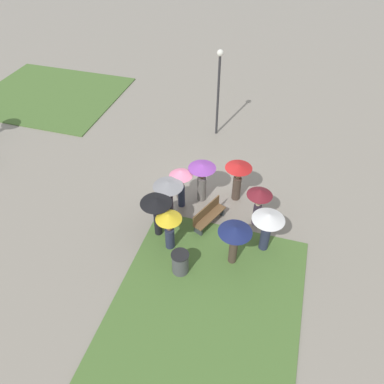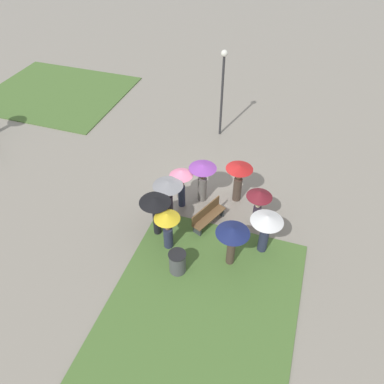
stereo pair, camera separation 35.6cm
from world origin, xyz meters
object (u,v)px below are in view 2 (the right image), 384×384
at_px(crowd_person_white, 266,225).
at_px(crowd_person_black, 155,206).
at_px(lamp_post, 223,83).
at_px(crowd_person_maroon, 259,200).
at_px(crowd_person_yellow, 167,224).
at_px(park_bench, 208,215).
at_px(crowd_person_grey, 168,190).
at_px(crowd_person_pink, 181,180).
at_px(trash_bin, 177,263).
at_px(crowd_person_red, 239,176).
at_px(crowd_person_purple, 203,175).
at_px(crowd_person_navy, 232,236).

bearing_deg(crowd_person_white, crowd_person_black, 73.79).
distance_m(lamp_post, crowd_person_maroon, 6.94).
relative_size(crowd_person_maroon, crowd_person_yellow, 1.01).
bearing_deg(crowd_person_white, park_bench, 51.54).
bearing_deg(crowd_person_grey, park_bench, -146.72).
height_order(crowd_person_yellow, crowd_person_black, crowd_person_black).
bearing_deg(crowd_person_pink, trash_bin, 24.73).
bearing_deg(crowd_person_red, trash_bin, 126.30).
distance_m(crowd_person_purple, crowd_person_black, 2.68).
height_order(park_bench, crowd_person_maroon, crowd_person_maroon).
xyz_separation_m(lamp_post, crowd_person_white, (-7.24, -3.62, -1.50)).
xyz_separation_m(lamp_post, crowd_person_red, (-4.76, -2.05, -1.61)).
relative_size(park_bench, crowd_person_pink, 0.89).
height_order(crowd_person_red, crowd_person_black, crowd_person_black).
relative_size(lamp_post, crowd_person_pink, 2.39).
xyz_separation_m(crowd_person_purple, crowd_person_maroon, (-0.76, -2.49, 0.02)).
distance_m(crowd_person_white, crowd_person_black, 4.09).
distance_m(lamp_post, crowd_person_red, 5.43).
height_order(crowd_person_maroon, crowd_person_pink, crowd_person_pink).
relative_size(crowd_person_red, crowd_person_maroon, 1.03).
distance_m(park_bench, crowd_person_grey, 1.90).
height_order(park_bench, trash_bin, trash_bin).
distance_m(crowd_person_purple, crowd_person_maroon, 2.60).
height_order(lamp_post, crowd_person_navy, lamp_post).
xyz_separation_m(crowd_person_red, crowd_person_white, (-2.48, -1.57, 0.11)).
xyz_separation_m(lamp_post, crowd_person_navy, (-8.19, -2.62, -1.44)).
bearing_deg(crowd_person_pink, park_bench, 70.21).
distance_m(trash_bin, crowd_person_pink, 3.57).
distance_m(trash_bin, crowd_person_purple, 4.02).
distance_m(crowd_person_white, crowd_person_yellow, 3.54).
bearing_deg(crowd_person_yellow, crowd_person_white, -29.57).
distance_m(crowd_person_white, crowd_person_maroon, 1.34).
bearing_deg(crowd_person_grey, crowd_person_pink, -77.90).
relative_size(crowd_person_white, crowd_person_yellow, 1.03).
distance_m(crowd_person_red, crowd_person_white, 2.93).
xyz_separation_m(crowd_person_maroon, crowd_person_yellow, (-2.19, 2.90, -0.12)).
relative_size(lamp_post, crowd_person_navy, 2.44).
relative_size(crowd_person_purple, crowd_person_grey, 0.99).
xyz_separation_m(crowd_person_yellow, crowd_person_black, (0.51, 0.66, 0.27)).
bearing_deg(crowd_person_yellow, crowd_person_navy, -45.23).
height_order(park_bench, crowd_person_yellow, crowd_person_yellow).
relative_size(lamp_post, crowd_person_black, 2.37).
bearing_deg(crowd_person_maroon, crowd_person_black, -91.01).
distance_m(crowd_person_grey, crowd_person_pink, 0.85).
relative_size(crowd_person_purple, crowd_person_maroon, 1.06).
distance_m(crowd_person_navy, crowd_person_white, 1.39).
bearing_deg(crowd_person_black, crowd_person_pink, 58.49).
bearing_deg(park_bench, crowd_person_maroon, -50.09).
bearing_deg(crowd_person_pink, crowd_person_white, 77.22).
distance_m(lamp_post, crowd_person_pink, 6.05).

